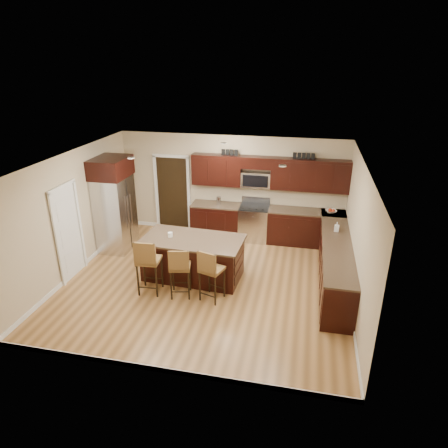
% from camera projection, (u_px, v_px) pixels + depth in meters
% --- Properties ---
extents(floor, '(6.00, 6.00, 0.00)m').
position_uv_depth(floor, '(206.00, 282.00, 8.68)').
color(floor, '#A27340').
rests_on(floor, ground).
extents(ceiling, '(6.00, 6.00, 0.00)m').
position_uv_depth(ceiling, '(204.00, 161.00, 7.63)').
color(ceiling, silver).
rests_on(ceiling, wall_back).
extents(wall_back, '(6.00, 0.00, 6.00)m').
position_uv_depth(wall_back, '(231.00, 186.00, 10.64)').
color(wall_back, '#C1AE8B').
rests_on(wall_back, floor).
extents(wall_left, '(0.00, 5.50, 5.50)m').
position_uv_depth(wall_left, '(73.00, 214.00, 8.74)').
color(wall_left, '#C1AE8B').
rests_on(wall_left, floor).
extents(wall_right, '(0.00, 5.50, 5.50)m').
position_uv_depth(wall_right, '(358.00, 238.00, 7.58)').
color(wall_right, '#C1AE8B').
rests_on(wall_right, floor).
extents(base_cabinets, '(4.02, 3.96, 0.92)m').
position_uv_depth(base_cabinets, '(299.00, 243.00, 9.44)').
color(base_cabinets, black).
rests_on(base_cabinets, floor).
extents(upper_cabinets, '(4.00, 0.33, 0.80)m').
position_uv_depth(upper_cabinets, '(270.00, 172.00, 10.09)').
color(upper_cabinets, black).
rests_on(upper_cabinets, wall_back).
extents(range, '(0.76, 0.64, 1.11)m').
position_uv_depth(range, '(254.00, 223.00, 10.57)').
color(range, silver).
rests_on(range, floor).
extents(microwave, '(0.76, 0.31, 0.40)m').
position_uv_depth(microwave, '(256.00, 179.00, 10.27)').
color(microwave, silver).
rests_on(microwave, upper_cabinets).
extents(doorway, '(0.85, 0.03, 2.06)m').
position_uv_depth(doorway, '(173.00, 194.00, 11.07)').
color(doorway, black).
rests_on(doorway, floor).
extents(pantry_door, '(0.03, 0.80, 2.04)m').
position_uv_depth(pantry_door, '(68.00, 233.00, 8.59)').
color(pantry_door, white).
rests_on(pantry_door, floor).
extents(letter_decor, '(2.20, 0.03, 0.15)m').
position_uv_depth(letter_decor, '(266.00, 154.00, 9.95)').
color(letter_decor, black).
rests_on(letter_decor, upper_cabinets).
extents(island, '(2.23, 1.25, 0.92)m').
position_uv_depth(island, '(193.00, 259.00, 8.77)').
color(island, black).
rests_on(island, floor).
extents(stool_left, '(0.48, 0.48, 1.21)m').
position_uv_depth(stool_left, '(148.00, 261.00, 8.01)').
color(stool_left, olive).
rests_on(stool_left, floor).
extents(stool_mid, '(0.49, 0.49, 1.09)m').
position_uv_depth(stool_mid, '(180.00, 267.00, 7.92)').
color(stool_mid, olive).
rests_on(stool_mid, floor).
extents(stool_right, '(0.52, 0.52, 1.11)m').
position_uv_depth(stool_right, '(210.00, 270.00, 7.79)').
color(stool_right, olive).
rests_on(stool_right, floor).
extents(refrigerator, '(0.79, 1.00, 2.35)m').
position_uv_depth(refrigerator, '(114.00, 204.00, 9.80)').
color(refrigerator, silver).
rests_on(refrigerator, floor).
extents(floor_mat, '(1.08, 0.90, 0.01)m').
position_uv_depth(floor_mat, '(217.00, 244.00, 10.44)').
color(floor_mat, brown).
rests_on(floor_mat, floor).
extents(fruit_bowl, '(0.34, 0.34, 0.07)m').
position_uv_depth(fruit_bowl, '(331.00, 211.00, 10.01)').
color(fruit_bowl, silver).
rests_on(fruit_bowl, base_cabinets).
extents(soap_bottle, '(0.11, 0.11, 0.22)m').
position_uv_depth(soap_bottle, '(337.00, 227.00, 8.91)').
color(soap_bottle, '#B2B2B2').
rests_on(soap_bottle, base_cabinets).
extents(canister_tall, '(0.12, 0.12, 0.21)m').
position_uv_depth(canister_tall, '(219.00, 201.00, 10.55)').
color(canister_tall, silver).
rests_on(canister_tall, base_cabinets).
extents(canister_short, '(0.11, 0.11, 0.18)m').
position_uv_depth(canister_short, '(219.00, 201.00, 10.55)').
color(canister_short, silver).
rests_on(canister_short, base_cabinets).
extents(island_jar, '(0.10, 0.10, 0.10)m').
position_uv_depth(island_jar, '(170.00, 235.00, 8.66)').
color(island_jar, white).
rests_on(island_jar, island).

